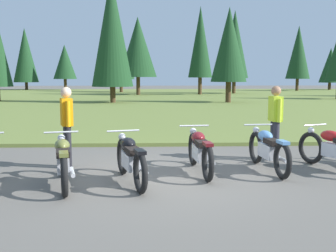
{
  "coord_description": "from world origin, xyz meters",
  "views": [
    {
      "loc": [
        -0.29,
        -7.53,
        1.9
      ],
      "look_at": [
        0.0,
        0.6,
        0.9
      ],
      "focal_mm": 43.91,
      "sensor_mm": 36.0,
      "label": 1
    }
  ],
  "objects_px": {
    "motorcycle_black": "(130,159)",
    "motorcycle_sky_blue": "(268,149)",
    "motorcycle_olive": "(63,161)",
    "rider_near_row_end": "(67,122)",
    "motorcycle_maroon": "(200,151)",
    "rider_checking_bike": "(275,118)"
  },
  "relations": [
    {
      "from": "motorcycle_black",
      "to": "motorcycle_sky_blue",
      "type": "height_order",
      "value": "same"
    },
    {
      "from": "motorcycle_olive",
      "to": "motorcycle_black",
      "type": "height_order",
      "value": "same"
    },
    {
      "from": "motorcycle_sky_blue",
      "to": "rider_near_row_end",
      "type": "distance_m",
      "value": 4.13
    },
    {
      "from": "motorcycle_maroon",
      "to": "motorcycle_sky_blue",
      "type": "distance_m",
      "value": 1.4
    },
    {
      "from": "rider_near_row_end",
      "to": "motorcycle_sky_blue",
      "type": "bearing_deg",
      "value": -5.86
    },
    {
      "from": "motorcycle_black",
      "to": "motorcycle_maroon",
      "type": "bearing_deg",
      "value": 28.77
    },
    {
      "from": "motorcycle_olive",
      "to": "motorcycle_maroon",
      "type": "xyz_separation_m",
      "value": [
        2.48,
        0.87,
        0.0
      ]
    },
    {
      "from": "motorcycle_maroon",
      "to": "rider_near_row_end",
      "type": "xyz_separation_m",
      "value": [
        -2.69,
        0.56,
        0.51
      ]
    },
    {
      "from": "motorcycle_black",
      "to": "rider_near_row_end",
      "type": "distance_m",
      "value": 1.95
    },
    {
      "from": "motorcycle_olive",
      "to": "rider_checking_bike",
      "type": "distance_m",
      "value": 4.82
    },
    {
      "from": "rider_near_row_end",
      "to": "motorcycle_black",
      "type": "bearing_deg",
      "value": -43.14
    },
    {
      "from": "motorcycle_olive",
      "to": "motorcycle_sky_blue",
      "type": "bearing_deg",
      "value": 14.59
    },
    {
      "from": "motorcycle_olive",
      "to": "rider_checking_bike",
      "type": "height_order",
      "value": "rider_checking_bike"
    },
    {
      "from": "motorcycle_olive",
      "to": "motorcycle_sky_blue",
      "type": "relative_size",
      "value": 0.98
    },
    {
      "from": "motorcycle_black",
      "to": "rider_checking_bike",
      "type": "xyz_separation_m",
      "value": [
        3.16,
        1.94,
        0.51
      ]
    },
    {
      "from": "motorcycle_black",
      "to": "motorcycle_maroon",
      "type": "height_order",
      "value": "same"
    },
    {
      "from": "motorcycle_sky_blue",
      "to": "motorcycle_maroon",
      "type": "bearing_deg",
      "value": -174.17
    },
    {
      "from": "motorcycle_olive",
      "to": "rider_near_row_end",
      "type": "distance_m",
      "value": 1.53
    },
    {
      "from": "motorcycle_olive",
      "to": "rider_checking_bike",
      "type": "xyz_separation_m",
      "value": [
        4.32,
        2.08,
        0.51
      ]
    },
    {
      "from": "motorcycle_black",
      "to": "rider_checking_bike",
      "type": "bearing_deg",
      "value": 31.51
    },
    {
      "from": "motorcycle_maroon",
      "to": "motorcycle_sky_blue",
      "type": "bearing_deg",
      "value": 5.83
    },
    {
      "from": "motorcycle_maroon",
      "to": "motorcycle_sky_blue",
      "type": "relative_size",
      "value": 1.0
    }
  ]
}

